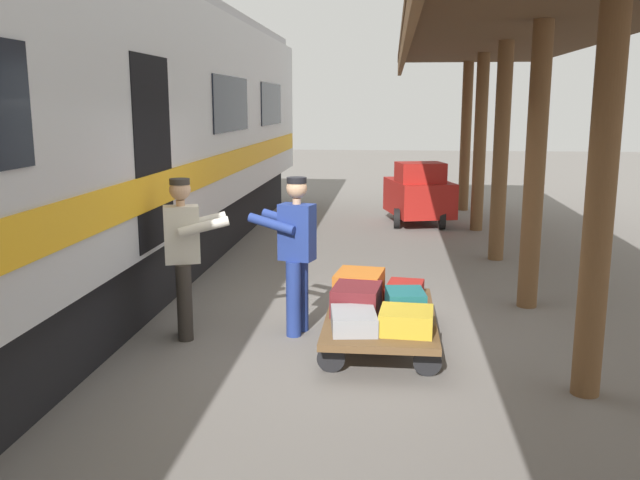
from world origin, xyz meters
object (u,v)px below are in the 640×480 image
(luggage_cart, at_px, (381,317))
(suitcase_yellow_case, at_px, (406,321))
(train_car, at_px, (18,141))
(suitcase_teal_softside, at_px, (405,302))
(suitcase_orange_carryall, at_px, (359,285))
(suitcase_gray_aluminum, at_px, (354,321))
(porter_in_overalls, at_px, (295,250))
(suitcase_red_plastic, at_px, (404,291))
(porter_by_door, at_px, (184,253))
(baggage_tug, at_px, (419,194))
(suitcase_maroon_trunk, at_px, (357,299))

(luggage_cart, xyz_separation_m, suitcase_yellow_case, (-0.25, 0.56, 0.16))
(train_car, relative_size, suitcase_teal_softside, 45.11)
(luggage_cart, distance_m, suitcase_teal_softside, 0.30)
(luggage_cart, height_order, suitcase_orange_carryall, suitcase_orange_carryall)
(suitcase_teal_softside, bearing_deg, suitcase_gray_aluminum, 48.09)
(suitcase_gray_aluminum, distance_m, porter_in_overalls, 1.17)
(suitcase_orange_carryall, height_order, suitcase_yellow_case, suitcase_orange_carryall)
(suitcase_teal_softside, height_order, suitcase_orange_carryall, suitcase_orange_carryall)
(suitcase_yellow_case, xyz_separation_m, suitcase_red_plastic, (0.00, -1.11, -0.02))
(train_car, bearing_deg, porter_by_door, 172.97)
(suitcase_teal_softside, xyz_separation_m, porter_by_door, (2.31, -0.00, 0.47))
(suitcase_teal_softside, bearing_deg, train_car, -3.18)
(train_car, bearing_deg, baggage_tug, -122.96)
(suitcase_teal_softside, relative_size, suitcase_red_plastic, 0.76)
(suitcase_teal_softside, distance_m, suitcase_orange_carryall, 0.75)
(suitcase_yellow_case, bearing_deg, porter_by_door, -13.59)
(suitcase_orange_carryall, xyz_separation_m, baggage_tug, (-0.91, -6.75, 0.15))
(suitcase_gray_aluminum, height_order, porter_by_door, porter_by_door)
(suitcase_teal_softside, relative_size, baggage_tug, 0.24)
(train_car, bearing_deg, suitcase_red_plastic, -175.55)
(train_car, height_order, suitcase_gray_aluminum, train_car)
(suitcase_teal_softside, bearing_deg, suitcase_maroon_trunk, 0.00)
(porter_by_door, bearing_deg, suitcase_orange_carryall, -162.99)
(porter_in_overalls, bearing_deg, suitcase_maroon_trunk, 159.48)
(train_car, distance_m, baggage_tug, 8.55)
(porter_in_overalls, bearing_deg, porter_by_door, 12.34)
(suitcase_yellow_case, height_order, porter_in_overalls, porter_in_overalls)
(train_car, bearing_deg, suitcase_yellow_case, 169.30)
(suitcase_orange_carryall, bearing_deg, train_car, 5.06)
(baggage_tug, bearing_deg, suitcase_orange_carryall, 82.29)
(train_car, height_order, luggage_cart, train_car)
(luggage_cart, height_order, porter_in_overalls, porter_in_overalls)
(suitcase_maroon_trunk, distance_m, porter_in_overalls, 0.85)
(suitcase_orange_carryall, relative_size, porter_by_door, 0.34)
(suitcase_teal_softside, xyz_separation_m, baggage_tug, (-0.41, -7.30, 0.17))
(luggage_cart, bearing_deg, porter_by_door, -0.06)
(suitcase_red_plastic, bearing_deg, suitcase_maroon_trunk, 48.09)
(porter_by_door, bearing_deg, suitcase_red_plastic, -166.52)
(porter_in_overalls, bearing_deg, suitcase_orange_carryall, -155.60)
(suitcase_maroon_trunk, height_order, porter_by_door, porter_by_door)
(suitcase_yellow_case, relative_size, baggage_tug, 0.26)
(train_car, distance_m, suitcase_gray_aluminum, 4.10)
(luggage_cart, relative_size, suitcase_red_plastic, 3.36)
(suitcase_teal_softside, bearing_deg, suitcase_red_plastic, -90.00)
(suitcase_gray_aluminum, bearing_deg, suitcase_teal_softside, -131.91)
(train_car, bearing_deg, suitcase_teal_softside, 176.82)
(suitcase_yellow_case, height_order, baggage_tug, baggage_tug)
(suitcase_teal_softside, bearing_deg, luggage_cart, -0.00)
(suitcase_maroon_trunk, xyz_separation_m, porter_in_overalls, (0.67, -0.25, 0.45))
(suitcase_maroon_trunk, distance_m, baggage_tug, 7.36)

